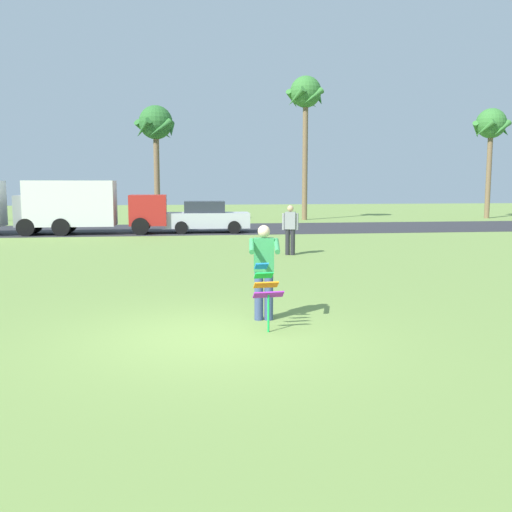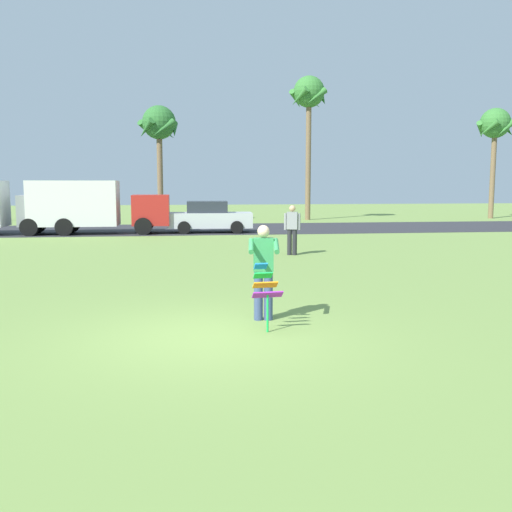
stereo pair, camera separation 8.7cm
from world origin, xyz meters
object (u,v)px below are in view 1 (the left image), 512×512
Objects in this scene: palm_tree_far_left at (491,128)px; parked_car_silver at (207,217)px; person_kite_flyer at (264,268)px; palm_tree_right_near at (156,127)px; kite_held at (266,287)px; parked_truck_red_cab at (89,205)px; palm_tree_centre_far at (306,99)px; person_walker_near at (290,228)px.

parked_car_silver is at bearing -155.16° from palm_tree_far_left.
person_kite_flyer is 35.91m from palm_tree_far_left.
parked_car_silver is 0.55× the size of palm_tree_far_left.
palm_tree_far_left reaches higher than palm_tree_right_near.
person_kite_flyer is 1.56× the size of kite_held.
palm_tree_right_near is at bearing 68.75° from parked_truck_red_cab.
parked_truck_red_cab is at bearing 106.61° from person_kite_flyer.
palm_tree_right_near reaches higher than parked_truck_red_cab.
parked_truck_red_cab is 9.75m from palm_tree_right_near.
parked_truck_red_cab reaches higher than kite_held.
person_kite_flyer is 0.41× the size of parked_car_silver.
palm_tree_centre_far reaches higher than parked_car_silver.
parked_truck_red_cab is 1.57× the size of parked_car_silver.
parked_truck_red_cab reaches higher than parked_car_silver.
parked_truck_red_cab is 17.59m from palm_tree_centre_far.
person_walker_near is (-4.94, -19.36, -7.22)m from palm_tree_centre_far.
person_kite_flyer is 0.26× the size of parked_truck_red_cab.
palm_tree_right_near is (-2.67, 8.02, 5.23)m from parked_car_silver.
palm_tree_right_near reaches higher than kite_held.
person_kite_flyer is 0.24× the size of palm_tree_right_near.
palm_tree_centre_far reaches higher than kite_held.
parked_car_silver is 23.52m from palm_tree_far_left.
parked_car_silver is 0.44× the size of palm_tree_centre_far.
parked_truck_red_cab reaches higher than person_kite_flyer.
parked_car_silver is at bearing 103.54° from person_walker_near.
palm_tree_far_left reaches higher than parked_car_silver.
kite_held is 0.14× the size of palm_tree_far_left.
person_kite_flyer is at bearing 84.09° from kite_held.
palm_tree_right_near is (-2.60, 27.19, 5.05)m from person_kite_flyer.
person_kite_flyer is 27.78m from palm_tree_right_near.
parked_truck_red_cab is at bearing -160.11° from palm_tree_far_left.
palm_tree_centre_far reaches higher than parked_truck_red_cab.
parked_car_silver is 0.58× the size of palm_tree_right_near.
palm_tree_far_left reaches higher than kite_held.
palm_tree_right_near reaches higher than person_walker_near.
person_walker_near is at bearing -74.22° from palm_tree_right_near.
kite_held is 0.64× the size of person_walker_near.
person_kite_flyer is at bearing -125.87° from palm_tree_far_left.
palm_tree_centre_far is (13.07, 9.66, 6.74)m from parked_truck_red_cab.
person_kite_flyer is at bearing -104.29° from person_walker_near.
palm_tree_right_near is at bearing -170.65° from palm_tree_centre_far.
palm_tree_far_left is (20.80, 28.76, 5.46)m from person_kite_flyer.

